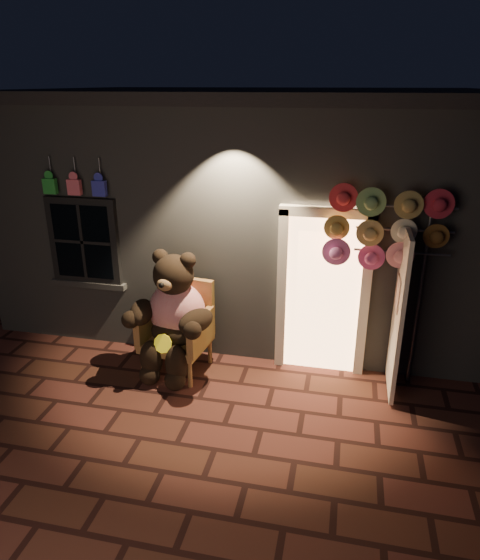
% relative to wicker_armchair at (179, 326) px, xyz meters
% --- Properties ---
extents(ground, '(60.00, 60.00, 0.00)m').
position_rel_wicker_armchair_xyz_m(ground, '(0.46, -1.08, -0.60)').
color(ground, '#4F251E').
rests_on(ground, ground).
extents(shop_building, '(7.30, 5.95, 3.51)m').
position_rel_wicker_armchair_xyz_m(shop_building, '(0.46, 2.90, 1.14)').
color(shop_building, slate).
rests_on(shop_building, ground).
extents(wicker_armchair, '(0.91, 0.84, 1.19)m').
position_rel_wicker_armchair_xyz_m(wicker_armchair, '(0.00, 0.00, 0.00)').
color(wicker_armchair, '#A1643E').
rests_on(wicker_armchair, ground).
extents(teddy_bear, '(1.19, 0.99, 1.65)m').
position_rel_wicker_armchair_xyz_m(teddy_bear, '(-0.01, -0.15, 0.23)').
color(teddy_bear, red).
rests_on(teddy_bear, ground).
extents(hat_rack, '(1.42, 0.22, 2.46)m').
position_rel_wicker_armchair_xyz_m(hat_rack, '(2.47, 0.19, 1.39)').
color(hat_rack, '#59595E').
rests_on(hat_rack, ground).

